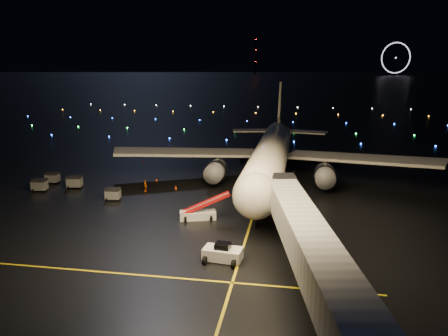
{
  "coord_description": "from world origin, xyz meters",
  "views": [
    {
      "loc": [
        17.11,
        -44.5,
        18.72
      ],
      "look_at": [
        7.53,
        12.0,
        5.0
      ],
      "focal_mm": 35.0,
      "sensor_mm": 36.0,
      "label": 1
    }
  ],
  "objects": [
    {
      "name": "safety_cone_3",
      "position": [
        -12.12,
        34.43,
        0.23
      ],
      "size": [
        0.52,
        0.52,
        0.45
      ],
      "primitive_type": "cone",
      "rotation": [
        0.0,
        0.0,
        0.38
      ],
      "color": "#F3420E",
      "rests_on": "ground"
    },
    {
      "name": "lane_centre",
      "position": [
        12.0,
        15.0,
        0.01
      ],
      "size": [
        0.25,
        80.0,
        0.02
      ],
      "primitive_type": "cube",
      "color": "yellow",
      "rests_on": "ground"
    },
    {
      "name": "airliner",
      "position": [
        13.14,
        26.5,
        7.5
      ],
      "size": [
        53.44,
        50.82,
        15.0
      ],
      "primitive_type": null,
      "rotation": [
        0.0,
        0.0,
        -0.01
      ],
      "color": "silver",
      "rests_on": "ground"
    },
    {
      "name": "baggage_cart_1",
      "position": [
        -16.89,
        16.36,
        0.75
      ],
      "size": [
        2.04,
        1.66,
        1.51
      ],
      "primitive_type": "cube",
      "rotation": [
        0.0,
        0.0,
        -0.27
      ],
      "color": "slate",
      "rests_on": "ground"
    },
    {
      "name": "lane_cross",
      "position": [
        -5.0,
        -10.0,
        0.01
      ],
      "size": [
        60.0,
        0.25,
        0.02
      ],
      "primitive_type": "cube",
      "color": "yellow",
      "rests_on": "ground"
    },
    {
      "name": "pushback_tug",
      "position": [
        10.4,
        -5.67,
        0.89
      ],
      "size": [
        3.95,
        2.38,
        1.78
      ],
      "primitive_type": "cube",
      "rotation": [
        0.0,
        0.0,
        -0.11
      ],
      "color": "silver",
      "rests_on": "ground"
    },
    {
      "name": "safety_cone_1",
      "position": [
        5.0,
        26.21,
        0.27
      ],
      "size": [
        0.47,
        0.47,
        0.54
      ],
      "primitive_type": "cone",
      "rotation": [
        0.0,
        0.0,
        -0.0
      ],
      "color": "#F3420E",
      "rests_on": "ground"
    },
    {
      "name": "belt_loader",
      "position": [
        5.36,
        5.34,
        1.57
      ],
      "size": [
        6.71,
        3.58,
        3.14
      ],
      "primitive_type": null,
      "rotation": [
        0.0,
        0.0,
        0.3
      ],
      "color": "silver",
      "rests_on": "ground"
    },
    {
      "name": "safety_cone_0",
      "position": [
        -0.99,
        17.84,
        0.25
      ],
      "size": [
        0.46,
        0.46,
        0.49
      ],
      "primitive_type": "cone",
      "rotation": [
        0.0,
        0.0,
        -0.06
      ],
      "color": "#F3420E",
      "rests_on": "ground"
    },
    {
      "name": "radio_mast",
      "position": [
        -60.0,
        740.0,
        32.0
      ],
      "size": [
        1.8,
        1.8,
        64.0
      ],
      "primitive_type": "cylinder",
      "color": "black",
      "rests_on": "ground"
    },
    {
      "name": "baggage_cart_0",
      "position": [
        -8.19,
        10.94,
        0.84
      ],
      "size": [
        2.12,
        1.59,
        1.69
      ],
      "primitive_type": "cube",
      "rotation": [
        0.0,
        0.0,
        0.1
      ],
      "color": "slate",
      "rests_on": "ground"
    },
    {
      "name": "baggage_cart_2",
      "position": [
        -21.5,
        17.8,
        0.86
      ],
      "size": [
        2.11,
        1.54,
        1.72
      ],
      "primitive_type": "cube",
      "rotation": [
        0.0,
        0.0,
        0.06
      ],
      "color": "slate",
      "rests_on": "ground"
    },
    {
      "name": "baggage_cart_3",
      "position": [
        -16.6,
        15.83,
        0.93
      ],
      "size": [
        2.45,
        1.93,
        1.86
      ],
      "primitive_type": "cube",
      "rotation": [
        0.0,
        0.0,
        0.2
      ],
      "color": "slate",
      "rests_on": "ground"
    },
    {
      "name": "ferris_wheel",
      "position": [
        170.0,
        720.0,
        26.0
      ],
      "size": [
        49.33,
        16.8,
        52.0
      ],
      "primitive_type": null,
      "rotation": [
        0.0,
        0.0,
        0.26
      ],
      "color": "black",
      "rests_on": "ground"
    },
    {
      "name": "crew_c",
      "position": [
        -5.13,
        15.74,
        0.88
      ],
      "size": [
        0.99,
        1.07,
        1.77
      ],
      "primitive_type": "imported",
      "rotation": [
        0.0,
        0.0,
        -0.87
      ],
      "color": "orange",
      "rests_on": "ground"
    },
    {
      "name": "ground",
      "position": [
        0.0,
        300.0,
        0.0
      ],
      "size": [
        2000.0,
        2000.0,
        0.0
      ],
      "primitive_type": "plane",
      "color": "black",
      "rests_on": "ground"
    },
    {
      "name": "taxiway_lights",
      "position": [
        0.0,
        106.0,
        0.18
      ],
      "size": [
        164.0,
        92.0,
        0.36
      ],
      "primitive_type": null,
      "color": "black",
      "rests_on": "ground"
    },
    {
      "name": "safety_cone_2",
      "position": [
        -5.38,
        21.74,
        0.22
      ],
      "size": [
        0.46,
        0.46,
        0.44
      ],
      "primitive_type": "cone",
      "rotation": [
        0.0,
        0.0,
        -0.2
      ],
      "color": "#F3420E",
      "rests_on": "ground"
    },
    {
      "name": "baggage_cart_4",
      "position": [
        -20.97,
        13.36,
        0.9
      ],
      "size": [
        2.31,
        1.78,
        1.79
      ],
      "primitive_type": "cube",
      "rotation": [
        0.0,
        0.0,
        0.15
      ],
      "color": "slate",
      "rests_on": "ground"
    }
  ]
}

